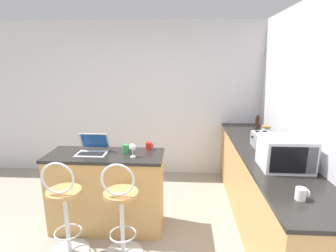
{
  "coord_description": "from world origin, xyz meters",
  "views": [
    {
      "loc": [
        0.63,
        -1.99,
        1.94
      ],
      "look_at": [
        0.41,
        1.75,
        1.03
      ],
      "focal_mm": 28.0,
      "sensor_mm": 36.0,
      "label": 1
    }
  ],
  "objects_px": {
    "mug_white": "(301,194)",
    "mug_blue": "(260,134)",
    "bar_stool_near": "(65,211)",
    "bar_stool_far": "(121,213)",
    "mug_green": "(126,149)",
    "storage_jar": "(266,133)",
    "wine_glass_tall": "(132,148)",
    "toaster": "(262,140)",
    "mug_red": "(149,146)",
    "pepper_mill": "(257,123)",
    "microwave": "(285,153)",
    "laptop": "(93,148)"
  },
  "relations": [
    {
      "from": "mug_red",
      "to": "bar_stool_far",
      "type": "bearing_deg",
      "value": -106.27
    },
    {
      "from": "bar_stool_far",
      "to": "microwave",
      "type": "bearing_deg",
      "value": 6.87
    },
    {
      "from": "storage_jar",
      "to": "bar_stool_far",
      "type": "bearing_deg",
      "value": -145.99
    },
    {
      "from": "microwave",
      "to": "laptop",
      "type": "bearing_deg",
      "value": 170.68
    },
    {
      "from": "mug_blue",
      "to": "storage_jar",
      "type": "bearing_deg",
      "value": -81.17
    },
    {
      "from": "bar_stool_near",
      "to": "wine_glass_tall",
      "type": "relative_size",
      "value": 6.93
    },
    {
      "from": "bar_stool_near",
      "to": "wine_glass_tall",
      "type": "distance_m",
      "value": 0.92
    },
    {
      "from": "bar_stool_far",
      "to": "pepper_mill",
      "type": "distance_m",
      "value": 2.43
    },
    {
      "from": "bar_stool_near",
      "to": "bar_stool_far",
      "type": "relative_size",
      "value": 1.0
    },
    {
      "from": "bar_stool_far",
      "to": "mug_red",
      "type": "bearing_deg",
      "value": 73.73
    },
    {
      "from": "mug_green",
      "to": "storage_jar",
      "type": "xyz_separation_m",
      "value": [
        1.74,
        0.6,
        0.05
      ]
    },
    {
      "from": "storage_jar",
      "to": "microwave",
      "type": "bearing_deg",
      "value": -95.97
    },
    {
      "from": "bar_stool_near",
      "to": "mug_green",
      "type": "bearing_deg",
      "value": 45.76
    },
    {
      "from": "mug_green",
      "to": "storage_jar",
      "type": "distance_m",
      "value": 1.84
    },
    {
      "from": "toaster",
      "to": "mug_green",
      "type": "height_order",
      "value": "toaster"
    },
    {
      "from": "mug_green",
      "to": "mug_blue",
      "type": "height_order",
      "value": "mug_green"
    },
    {
      "from": "bar_stool_near",
      "to": "bar_stool_far",
      "type": "height_order",
      "value": "same"
    },
    {
      "from": "toaster",
      "to": "mug_blue",
      "type": "relative_size",
      "value": 2.86
    },
    {
      "from": "laptop",
      "to": "microwave",
      "type": "relative_size",
      "value": 0.74
    },
    {
      "from": "laptop",
      "to": "mug_blue",
      "type": "xyz_separation_m",
      "value": [
        2.1,
        0.79,
        -0.01
      ]
    },
    {
      "from": "wine_glass_tall",
      "to": "mug_green",
      "type": "distance_m",
      "value": 0.16
    },
    {
      "from": "mug_green",
      "to": "mug_blue",
      "type": "bearing_deg",
      "value": 24.42
    },
    {
      "from": "mug_white",
      "to": "mug_green",
      "type": "bearing_deg",
      "value": 148.19
    },
    {
      "from": "bar_stool_near",
      "to": "mug_green",
      "type": "height_order",
      "value": "bar_stool_near"
    },
    {
      "from": "mug_red",
      "to": "storage_jar",
      "type": "height_order",
      "value": "storage_jar"
    },
    {
      "from": "bar_stool_far",
      "to": "mug_red",
      "type": "height_order",
      "value": "bar_stool_far"
    },
    {
      "from": "microwave",
      "to": "pepper_mill",
      "type": "xyz_separation_m",
      "value": [
        0.12,
        1.44,
        -0.04
      ]
    },
    {
      "from": "microwave",
      "to": "mug_red",
      "type": "height_order",
      "value": "microwave"
    },
    {
      "from": "bar_stool_near",
      "to": "microwave",
      "type": "xyz_separation_m",
      "value": [
        2.16,
        0.19,
        0.59
      ]
    },
    {
      "from": "laptop",
      "to": "bar_stool_near",
      "type": "bearing_deg",
      "value": -104.79
    },
    {
      "from": "mug_white",
      "to": "mug_blue",
      "type": "xyz_separation_m",
      "value": [
        0.17,
        1.73,
        -0.0
      ]
    },
    {
      "from": "mug_green",
      "to": "pepper_mill",
      "type": "bearing_deg",
      "value": 31.88
    },
    {
      "from": "mug_green",
      "to": "laptop",
      "type": "bearing_deg",
      "value": -177.99
    },
    {
      "from": "bar_stool_near",
      "to": "storage_jar",
      "type": "relative_size",
      "value": 5.27
    },
    {
      "from": "bar_stool_far",
      "to": "storage_jar",
      "type": "height_order",
      "value": "storage_jar"
    },
    {
      "from": "laptop",
      "to": "microwave",
      "type": "bearing_deg",
      "value": -9.32
    },
    {
      "from": "microwave",
      "to": "mug_green",
      "type": "height_order",
      "value": "microwave"
    },
    {
      "from": "microwave",
      "to": "mug_green",
      "type": "bearing_deg",
      "value": 168.08
    },
    {
      "from": "wine_glass_tall",
      "to": "microwave",
      "type": "bearing_deg",
      "value": -8.29
    },
    {
      "from": "mug_red",
      "to": "pepper_mill",
      "type": "bearing_deg",
      "value": 32.47
    },
    {
      "from": "toaster",
      "to": "mug_blue",
      "type": "bearing_deg",
      "value": 77.82
    },
    {
      "from": "toaster",
      "to": "mug_red",
      "type": "height_order",
      "value": "toaster"
    },
    {
      "from": "mug_white",
      "to": "mug_red",
      "type": "bearing_deg",
      "value": 140.15
    },
    {
      "from": "mug_blue",
      "to": "wine_glass_tall",
      "type": "bearing_deg",
      "value": -150.92
    },
    {
      "from": "bar_stool_far",
      "to": "toaster",
      "type": "height_order",
      "value": "toaster"
    },
    {
      "from": "bar_stool_near",
      "to": "wine_glass_tall",
      "type": "height_order",
      "value": "wine_glass_tall"
    },
    {
      "from": "wine_glass_tall",
      "to": "pepper_mill",
      "type": "height_order",
      "value": "pepper_mill"
    },
    {
      "from": "toaster",
      "to": "mug_red",
      "type": "distance_m",
      "value": 1.39
    },
    {
      "from": "mug_green",
      "to": "mug_white",
      "type": "height_order",
      "value": "mug_green"
    },
    {
      "from": "pepper_mill",
      "to": "mug_green",
      "type": "bearing_deg",
      "value": -148.12
    }
  ]
}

